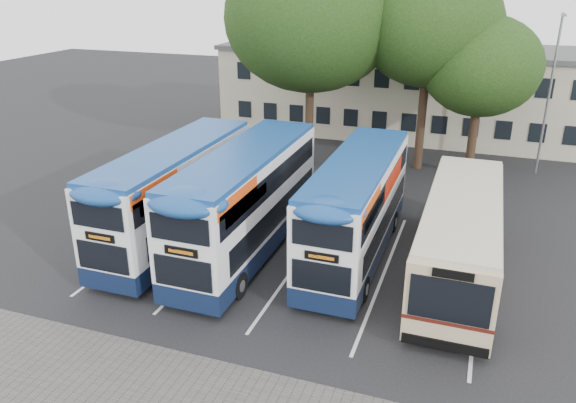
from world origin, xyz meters
The scene contains 11 objects.
ground centered at (0.00, 0.00, 0.00)m, with size 120.00×120.00×0.00m, color black.
bay_lines centered at (-3.75, 5.00, 0.01)m, with size 14.12×11.00×0.01m.
depot_building centered at (0.00, 26.99, 3.15)m, with size 32.40×8.40×6.20m.
lamp_post centered at (6.00, 19.97, 5.08)m, with size 0.25×1.05×9.06m.
tree_left centered at (-7.28, 17.44, 8.66)m, with size 9.91×9.91×12.88m.
tree_mid centered at (-0.75, 18.68, 8.31)m, with size 7.97×7.97×11.71m.
tree_right centered at (2.24, 18.09, 6.32)m, with size 6.42×6.42×9.06m.
bus_dd_left centered at (-9.34, 5.03, 2.38)m, with size 2.51×10.36×4.32m.
bus_dd_mid centered at (-6.07, 5.04, 2.45)m, with size 2.58×10.66×4.44m.
bus_dd_right centered at (-1.71, 6.19, 2.33)m, with size 2.46×10.15×4.23m.
bus_single centered at (2.42, 5.92, 1.84)m, with size 2.76×10.86×3.24m.
Camera 1 is at (2.66, -14.53, 10.97)m, focal length 35.00 mm.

